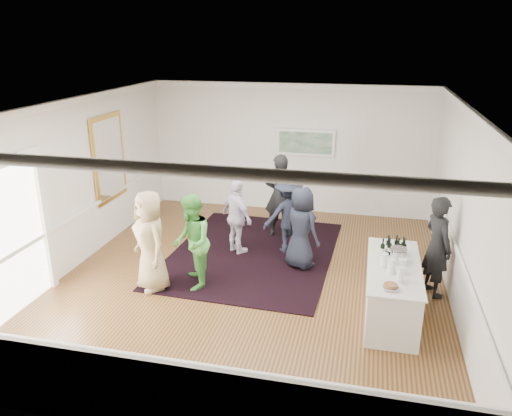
% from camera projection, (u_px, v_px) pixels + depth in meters
% --- Properties ---
extents(floor, '(8.00, 8.00, 0.00)m').
position_uv_depth(floor, '(252.00, 278.00, 9.29)').
color(floor, brown).
rests_on(floor, ground).
extents(ceiling, '(7.00, 8.00, 0.02)m').
position_uv_depth(ceiling, '(252.00, 105.00, 8.23)').
color(ceiling, white).
rests_on(ceiling, wall_back).
extents(wall_left, '(0.02, 8.00, 3.20)m').
position_uv_depth(wall_left, '(74.00, 184.00, 9.51)').
color(wall_left, white).
rests_on(wall_left, floor).
extents(wall_right, '(0.02, 8.00, 3.20)m').
position_uv_depth(wall_right, '(463.00, 212.00, 8.01)').
color(wall_right, white).
rests_on(wall_right, floor).
extents(wall_back, '(7.00, 0.02, 3.20)m').
position_uv_depth(wall_back, '(290.00, 149.00, 12.44)').
color(wall_back, white).
rests_on(wall_back, floor).
extents(wall_front, '(7.00, 0.02, 3.20)m').
position_uv_depth(wall_front, '(160.00, 315.00, 5.08)').
color(wall_front, white).
rests_on(wall_front, floor).
extents(wainscoting, '(7.00, 8.00, 1.00)m').
position_uv_depth(wainscoting, '(252.00, 254.00, 9.12)').
color(wainscoting, white).
rests_on(wainscoting, floor).
extents(mirror, '(0.05, 1.25, 1.85)m').
position_uv_depth(mirror, '(109.00, 158.00, 10.63)').
color(mirror, gold).
rests_on(mirror, wall_left).
extents(doorway, '(0.10, 1.78, 2.56)m').
position_uv_depth(doorway, '(10.00, 229.00, 7.81)').
color(doorway, white).
rests_on(doorway, wall_left).
extents(landscape_painting, '(1.44, 0.06, 0.66)m').
position_uv_depth(landscape_painting, '(305.00, 143.00, 12.24)').
color(landscape_painting, white).
rests_on(landscape_painting, wall_back).
extents(area_rug, '(3.37, 4.34, 0.02)m').
position_uv_depth(area_rug, '(253.00, 253.00, 10.33)').
color(area_rug, black).
rests_on(area_rug, floor).
extents(serving_table, '(0.82, 2.15, 0.87)m').
position_uv_depth(serving_table, '(392.00, 290.00, 7.96)').
color(serving_table, silver).
rests_on(serving_table, floor).
extents(bartender, '(0.68, 0.77, 1.78)m').
position_uv_depth(bartender, '(437.00, 246.00, 8.47)').
color(bartender, black).
rests_on(bartender, floor).
extents(guest_tan, '(1.04, 1.02, 1.81)m').
position_uv_depth(guest_tan, '(150.00, 241.00, 8.66)').
color(guest_tan, tan).
rests_on(guest_tan, floor).
extents(guest_green, '(0.91, 1.01, 1.72)m').
position_uv_depth(guest_green, '(192.00, 242.00, 8.73)').
color(guest_green, '#4FB347').
rests_on(guest_green, floor).
extents(guest_lilac, '(0.95, 0.88, 1.56)m').
position_uv_depth(guest_lilac, '(237.00, 217.00, 10.14)').
color(guest_lilac, silver).
rests_on(guest_lilac, floor).
extents(guest_dark_a, '(1.20, 1.01, 1.61)m').
position_uv_depth(guest_dark_a, '(288.00, 215.00, 10.19)').
color(guest_dark_a, '#1D2130').
rests_on(guest_dark_a, floor).
extents(guest_dark_b, '(0.69, 0.46, 1.88)m').
position_uv_depth(guest_dark_b, '(280.00, 196.00, 10.96)').
color(guest_dark_b, black).
rests_on(guest_dark_b, floor).
extents(guest_navy, '(0.94, 0.87, 1.61)m').
position_uv_depth(guest_navy, '(301.00, 228.00, 9.51)').
color(guest_navy, '#1D2130').
rests_on(guest_navy, floor).
extents(wine_bottles, '(0.42, 0.28, 0.31)m').
position_uv_depth(wine_bottles, '(395.00, 245.00, 8.18)').
color(wine_bottles, black).
rests_on(wine_bottles, serving_table).
extents(juice_pitchers, '(0.38, 0.57, 0.24)m').
position_uv_depth(juice_pitchers, '(395.00, 266.00, 7.52)').
color(juice_pitchers, '#76AA3D').
rests_on(juice_pitchers, serving_table).
extents(ice_bucket, '(0.26, 0.26, 0.25)m').
position_uv_depth(ice_bucket, '(398.00, 256.00, 7.88)').
color(ice_bucket, silver).
rests_on(ice_bucket, serving_table).
extents(nut_bowl, '(0.24, 0.24, 0.08)m').
position_uv_depth(nut_bowl, '(391.00, 287.00, 7.08)').
color(nut_bowl, white).
rests_on(nut_bowl, serving_table).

